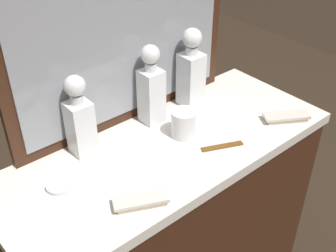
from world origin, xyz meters
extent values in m
cube|color=#381E11|center=(0.00, 0.00, 0.46)|extent=(1.14, 0.46, 0.91)
cube|color=silver|center=(0.00, 0.00, 0.93)|extent=(1.17, 0.48, 0.04)
cube|color=#381E11|center=(0.00, 0.22, 1.32)|extent=(0.87, 0.03, 0.75)
cube|color=gray|center=(0.00, 0.21, 1.32)|extent=(0.79, 0.01, 0.67)
cube|color=white|center=(-0.23, 0.16, 1.04)|extent=(0.07, 0.07, 0.18)
cube|color=brown|center=(-0.23, 0.16, 1.01)|extent=(0.06, 0.06, 0.12)
cylinder|color=white|center=(-0.23, 0.16, 1.15)|extent=(0.04, 0.04, 0.03)
sphere|color=white|center=(-0.23, 0.16, 1.19)|extent=(0.07, 0.07, 0.07)
cube|color=white|center=(0.24, 0.15, 1.05)|extent=(0.08, 0.08, 0.21)
cube|color=brown|center=(0.24, 0.15, 1.02)|extent=(0.07, 0.07, 0.14)
cylinder|color=white|center=(0.24, 0.15, 1.17)|extent=(0.04, 0.04, 0.03)
sphere|color=white|center=(0.24, 0.15, 1.22)|extent=(0.07, 0.07, 0.07)
cube|color=white|center=(0.05, 0.15, 1.05)|extent=(0.07, 0.07, 0.20)
cube|color=brown|center=(0.05, 0.15, 1.02)|extent=(0.06, 0.06, 0.14)
cylinder|color=white|center=(0.05, 0.15, 1.16)|extent=(0.04, 0.04, 0.03)
sphere|color=white|center=(0.05, 0.15, 1.21)|extent=(0.07, 0.07, 0.07)
cylinder|color=white|center=(0.08, 0.01, 1.00)|extent=(0.08, 0.08, 0.10)
cylinder|color=silver|center=(0.08, 0.01, 0.96)|extent=(0.08, 0.08, 0.01)
cube|color=#B7A88C|center=(-0.23, -0.16, 0.96)|extent=(0.15, 0.10, 0.01)
cube|color=beige|center=(-0.23, -0.16, 0.97)|extent=(0.16, 0.12, 0.01)
cube|color=#B7A88C|center=(0.42, -0.16, 0.96)|extent=(0.15, 0.12, 0.01)
cube|color=beige|center=(0.42, -0.16, 0.97)|extent=(0.17, 0.13, 0.01)
cylinder|color=silver|center=(-0.37, 0.05, 0.96)|extent=(0.08, 0.08, 0.01)
cube|color=brown|center=(0.13, -0.12, 0.95)|extent=(0.14, 0.08, 0.01)
camera|label=1|loc=(-0.73, -0.86, 1.80)|focal=45.49mm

